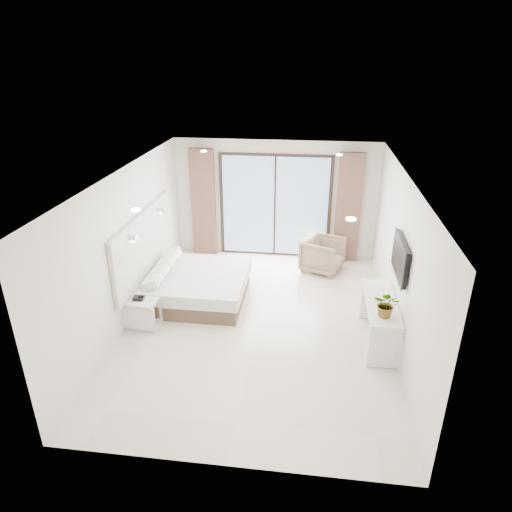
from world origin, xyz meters
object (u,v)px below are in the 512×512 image
Objects in this scene: bed at (195,286)px; armchair at (323,253)px; console_desk at (380,312)px; nightstand at (142,312)px.

armchair reaches higher than bed.
bed is 1.24× the size of console_desk.
console_desk is at bearing -139.78° from armchair.
console_desk reaches higher than bed.
nightstand is at bearing -122.96° from bed.
armchair is (-0.91, 2.63, -0.15)m from console_desk.
console_desk is (3.38, -1.01, 0.27)m from bed.
nightstand is 4.07m from console_desk.
console_desk is at bearing 5.15° from nightstand.
armchair reaches higher than console_desk.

